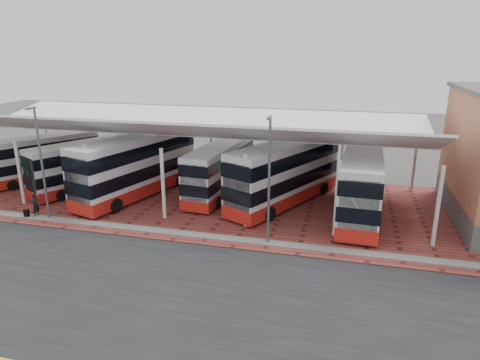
{
  "coord_description": "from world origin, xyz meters",
  "views": [
    {
      "loc": [
        6.46,
        -17.96,
        11.75
      ],
      "look_at": [
        -0.2,
        7.78,
        3.58
      ],
      "focal_mm": 32.0,
      "sensor_mm": 36.0,
      "label": 1
    }
  ],
  "objects_px": {
    "bus_2": "(137,166)",
    "bus_5": "(361,184)",
    "bus_1": "(89,166)",
    "bus_3": "(220,170)",
    "pedestrian": "(36,205)",
    "bus_0": "(42,159)",
    "bus_4": "(285,174)"
  },
  "relations": [
    {
      "from": "pedestrian",
      "to": "bus_0",
      "type": "bearing_deg",
      "value": 33.2
    },
    {
      "from": "bus_3",
      "to": "pedestrian",
      "type": "xyz_separation_m",
      "value": [
        -11.43,
        -8.23,
        -1.19
      ]
    },
    {
      "from": "pedestrian",
      "to": "bus_2",
      "type": "bearing_deg",
      "value": -39.86
    },
    {
      "from": "bus_0",
      "to": "bus_2",
      "type": "xyz_separation_m",
      "value": [
        10.48,
        -1.68,
        0.44
      ]
    },
    {
      "from": "bus_1",
      "to": "bus_2",
      "type": "bearing_deg",
      "value": 21.4
    },
    {
      "from": "bus_0",
      "to": "bus_2",
      "type": "bearing_deg",
      "value": 21.07
    },
    {
      "from": "bus_2",
      "to": "bus_5",
      "type": "height_order",
      "value": "bus_2"
    },
    {
      "from": "bus_2",
      "to": "bus_4",
      "type": "distance_m",
      "value": 12.15
    },
    {
      "from": "bus_0",
      "to": "bus_5",
      "type": "relative_size",
      "value": 0.84
    },
    {
      "from": "bus_0",
      "to": "bus_5",
      "type": "height_order",
      "value": "bus_5"
    },
    {
      "from": "bus_1",
      "to": "bus_4",
      "type": "bearing_deg",
      "value": 28.99
    },
    {
      "from": "bus_1",
      "to": "bus_2",
      "type": "xyz_separation_m",
      "value": [
        4.82,
        -0.46,
        0.4
      ]
    },
    {
      "from": "bus_2",
      "to": "pedestrian",
      "type": "bearing_deg",
      "value": -112.01
    },
    {
      "from": "bus_2",
      "to": "pedestrian",
      "type": "xyz_separation_m",
      "value": [
        -4.87,
        -6.27,
        -1.57
      ]
    },
    {
      "from": "bus_5",
      "to": "pedestrian",
      "type": "xyz_separation_m",
      "value": [
        -22.68,
        -6.31,
        -1.46
      ]
    },
    {
      "from": "bus_3",
      "to": "bus_5",
      "type": "relative_size",
      "value": 0.89
    },
    {
      "from": "bus_5",
      "to": "bus_1",
      "type": "bearing_deg",
      "value": -178.73
    },
    {
      "from": "bus_4",
      "to": "bus_1",
      "type": "bearing_deg",
      "value": -152.05
    },
    {
      "from": "bus_0",
      "to": "bus_3",
      "type": "xyz_separation_m",
      "value": [
        17.04,
        0.28,
        0.06
      ]
    },
    {
      "from": "bus_1",
      "to": "pedestrian",
      "type": "xyz_separation_m",
      "value": [
        -0.05,
        -6.73,
        -1.17
      ]
    },
    {
      "from": "bus_1",
      "to": "bus_5",
      "type": "distance_m",
      "value": 22.64
    },
    {
      "from": "bus_1",
      "to": "bus_5",
      "type": "bearing_deg",
      "value": 25.77
    },
    {
      "from": "bus_4",
      "to": "pedestrian",
      "type": "bearing_deg",
      "value": -130.75
    },
    {
      "from": "bus_0",
      "to": "bus_5",
      "type": "bearing_deg",
      "value": 26.86
    },
    {
      "from": "bus_5",
      "to": "pedestrian",
      "type": "bearing_deg",
      "value": -162.12
    },
    {
      "from": "bus_1",
      "to": "bus_3",
      "type": "relative_size",
      "value": 0.97
    },
    {
      "from": "bus_5",
      "to": "bus_3",
      "type": "bearing_deg",
      "value": 172.63
    },
    {
      "from": "bus_1",
      "to": "bus_2",
      "type": "height_order",
      "value": "bus_2"
    },
    {
      "from": "pedestrian",
      "to": "bus_1",
      "type": "bearing_deg",
      "value": -2.43
    },
    {
      "from": "bus_3",
      "to": "bus_5",
      "type": "distance_m",
      "value": 11.42
    },
    {
      "from": "bus_2",
      "to": "bus_5",
      "type": "distance_m",
      "value": 17.81
    },
    {
      "from": "bus_0",
      "to": "pedestrian",
      "type": "xyz_separation_m",
      "value": [
        5.62,
        -7.95,
        -1.13
      ]
    }
  ]
}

